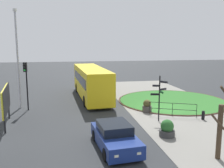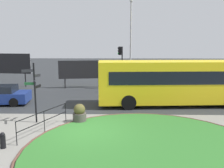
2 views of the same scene
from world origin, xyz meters
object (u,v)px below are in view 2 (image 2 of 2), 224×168
object	(u,v)px
bus_yellow	(177,82)
billboard_left	(82,70)
billboard_right	(7,64)
car_near_lane	(0,95)
lamppost_tall	(131,42)
signpost_directional	(34,88)
traffic_light_near	(121,58)
bollard_foreground	(3,140)
planter_near_signpost	(80,114)

from	to	relation	value
bus_yellow	billboard_left	distance (m)	10.15
billboard_left	billboard_right	bearing A→B (deg)	166.15
car_near_lane	lamppost_tall	bearing A→B (deg)	-151.61
signpost_directional	lamppost_tall	size ratio (longest dim) A/B	0.40
car_near_lane	traffic_light_near	xyz separation A→B (m)	(8.86, 5.84, 2.33)
signpost_directional	bollard_foreground	bearing A→B (deg)	-94.57
lamppost_tall	planter_near_signpost	world-z (taller)	lamppost_tall
billboard_right	car_near_lane	bearing A→B (deg)	-62.67
signpost_directional	billboard_right	world-z (taller)	billboard_right
car_near_lane	lamppost_tall	size ratio (longest dim) A/B	0.51
signpost_directional	traffic_light_near	xyz separation A→B (m)	(4.84, 9.89, 1.03)
bus_yellow	lamppost_tall	size ratio (longest dim) A/B	1.32
bus_yellow	car_near_lane	bearing A→B (deg)	176.63
lamppost_tall	planter_near_signpost	bearing A→B (deg)	-107.78
traffic_light_near	planter_near_signpost	distance (m)	10.38
bus_yellow	car_near_lane	xyz separation A→B (m)	(-12.78, -0.05, -1.05)
billboard_right	planter_near_signpost	bearing A→B (deg)	-43.83
bus_yellow	traffic_light_near	xyz separation A→B (m)	(-3.92, 5.79, 1.28)
bus_yellow	billboard_right	bearing A→B (deg)	150.97
lamppost_tall	bus_yellow	bearing A→B (deg)	-65.67
bollard_foreground	planter_near_signpost	distance (m)	4.39
signpost_directional	planter_near_signpost	distance (m)	2.83
signpost_directional	planter_near_signpost	bearing A→B (deg)	2.42
signpost_directional	planter_near_signpost	xyz separation A→B (m)	(2.42, 0.10, -1.46)
bus_yellow	planter_near_signpost	distance (m)	7.58
signpost_directional	car_near_lane	distance (m)	5.85
lamppost_tall	car_near_lane	bearing A→B (deg)	-146.13
billboard_left	traffic_light_near	bearing A→B (deg)	-19.44
bus_yellow	billboard_left	size ratio (longest dim) A/B	2.49
car_near_lane	bus_yellow	bearing A→B (deg)	174.76
signpost_directional	lamppost_tall	xyz separation A→B (m)	(5.80, 10.63, 2.59)
billboard_left	billboard_right	size ratio (longest dim) A/B	0.89
car_near_lane	billboard_left	size ratio (longest dim) A/B	0.97
traffic_light_near	billboard_right	xyz separation A→B (m)	(-11.56, 1.57, -0.68)
bus_yellow	billboard_right	distance (m)	17.15
car_near_lane	planter_near_signpost	size ratio (longest dim) A/B	4.08
planter_near_signpost	billboard_right	bearing A→B (deg)	128.85
signpost_directional	lamppost_tall	distance (m)	12.39
car_near_lane	billboard_left	world-z (taller)	billboard_left
lamppost_tall	planter_near_signpost	size ratio (longest dim) A/B	7.96
traffic_light_near	billboard_left	distance (m)	4.07
bus_yellow	bollard_foreground	bearing A→B (deg)	-144.05
signpost_directional	bus_yellow	world-z (taller)	signpost_directional
bollard_foreground	billboard_left	xyz separation A→B (m)	(1.29, 14.02, 1.43)
car_near_lane	billboard_right	distance (m)	8.06
bollard_foreground	traffic_light_near	size ratio (longest dim) A/B	0.17
bollard_foreground	bus_yellow	world-z (taller)	bus_yellow
bus_yellow	planter_near_signpost	bearing A→B (deg)	-151.38
signpost_directional	planter_near_signpost	world-z (taller)	signpost_directional
billboard_left	planter_near_signpost	xyz separation A→B (m)	(1.41, -10.56, -1.31)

